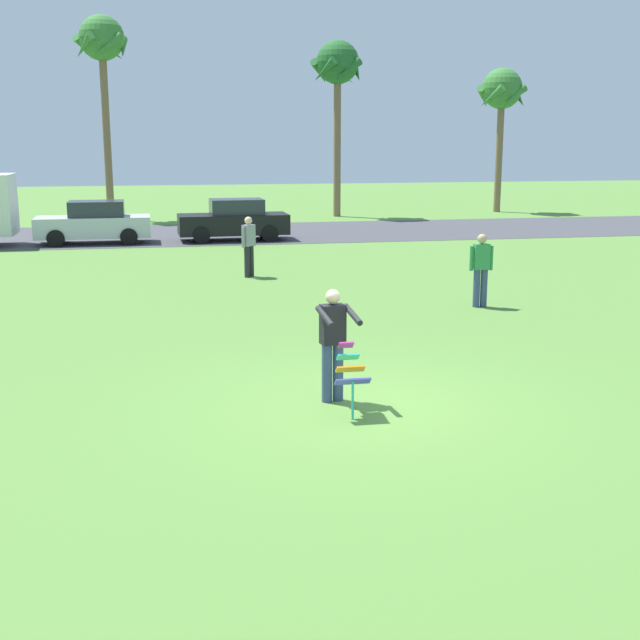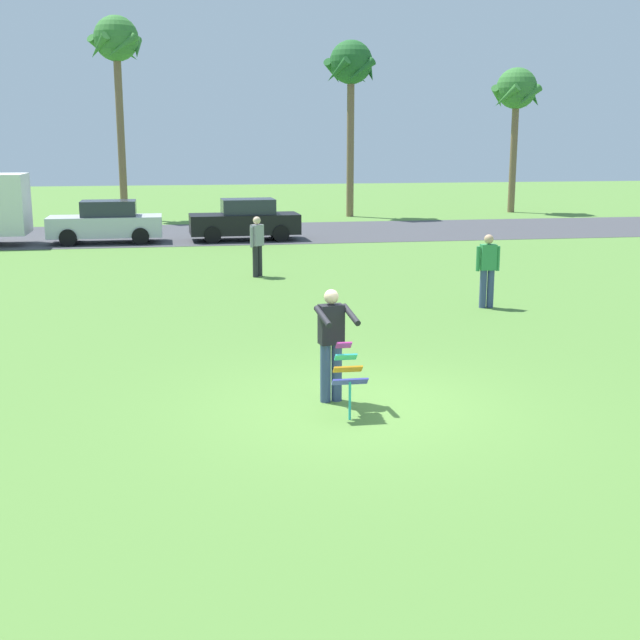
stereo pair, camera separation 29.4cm
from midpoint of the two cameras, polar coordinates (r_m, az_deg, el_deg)
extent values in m
plane|color=#568438|center=(12.63, 2.17, -5.84)|extent=(120.00, 120.00, 0.00)
cube|color=#424247|center=(35.27, -6.46, 5.87)|extent=(120.00, 8.00, 0.01)
cylinder|color=#384772|center=(12.73, 0.57, -3.56)|extent=(0.16, 0.16, 0.90)
cylinder|color=#384772|center=(12.67, -0.19, -3.64)|extent=(0.16, 0.16, 0.90)
cube|color=black|center=(12.51, 0.20, -0.29)|extent=(0.39, 0.28, 0.60)
sphere|color=beige|center=(12.43, 0.20, 1.60)|extent=(0.22, 0.22, 0.22)
cylinder|color=black|center=(12.33, 1.56, 0.38)|extent=(0.19, 0.59, 0.24)
cylinder|color=black|center=(12.17, -0.36, 0.23)|extent=(0.19, 0.59, 0.24)
cube|color=#D83399|center=(12.20, 1.08, -1.71)|extent=(0.23, 0.14, 0.12)
cube|color=#33BFBF|center=(12.08, 1.23, -2.52)|extent=(0.32, 0.14, 0.12)
cube|color=orange|center=(11.96, 1.38, -3.35)|extent=(0.42, 0.15, 0.12)
cube|color=#4C4CCC|center=(11.85, 1.54, -4.19)|extent=(0.51, 0.15, 0.12)
cylinder|color=#33BFBF|center=(11.93, 1.53, -5.49)|extent=(0.04, 0.04, 0.56)
cube|color=silver|center=(32.81, -15.42, 6.14)|extent=(4.22, 1.75, 0.76)
cube|color=#282D38|center=(32.74, -15.22, 7.30)|extent=(2.03, 1.42, 0.60)
cylinder|color=black|center=(32.16, -17.79, 5.30)|extent=(0.64, 0.23, 0.64)
cylinder|color=black|center=(33.75, -17.52, 5.63)|extent=(0.64, 0.23, 0.64)
cylinder|color=black|center=(31.99, -13.14, 5.54)|extent=(0.64, 0.23, 0.64)
cylinder|color=black|center=(33.59, -13.08, 5.85)|extent=(0.64, 0.23, 0.64)
cube|color=black|center=(32.83, -6.19, 6.51)|extent=(4.25, 1.83, 0.76)
cube|color=#282D38|center=(32.78, -5.95, 7.67)|extent=(2.06, 1.46, 0.60)
cylinder|color=black|center=(31.94, -8.33, 5.72)|extent=(0.65, 0.24, 0.64)
cylinder|color=black|center=(33.54, -8.56, 6.02)|extent=(0.65, 0.24, 0.64)
cylinder|color=black|center=(32.24, -3.69, 5.88)|extent=(0.65, 0.24, 0.64)
cylinder|color=black|center=(33.83, -4.13, 6.18)|extent=(0.65, 0.24, 0.64)
cylinder|color=brown|center=(42.32, -14.52, 12.24)|extent=(0.36, 0.36, 8.27)
sphere|color=#387A33|center=(42.57, -14.84, 18.08)|extent=(2.10, 2.10, 2.10)
cone|color=#387A33|center=(42.48, -13.47, 17.55)|extent=(0.44, 1.56, 1.28)
cone|color=#387A33|center=(43.40, -14.33, 17.39)|extent=(1.62, 0.90, 1.28)
cone|color=#387A33|center=(43.12, -15.83, 17.34)|extent=(1.27, 1.52, 1.28)
cone|color=#387A33|center=(42.02, -15.95, 17.48)|extent=(1.27, 1.52, 1.28)
cone|color=#387A33|center=(41.61, -14.47, 17.61)|extent=(1.62, 0.90, 1.28)
cylinder|color=brown|center=(42.57, 0.98, 11.97)|extent=(0.36, 0.36, 7.31)
sphere|color=#236028|center=(42.72, 1.00, 17.14)|extent=(2.10, 2.10, 2.10)
cone|color=#236028|center=(42.89, 2.29, 16.51)|extent=(0.44, 1.56, 1.28)
cone|color=#236028|center=(43.63, 1.13, 16.45)|extent=(1.62, 0.90, 1.28)
cone|color=#236028|center=(43.08, -0.21, 16.50)|extent=(1.27, 1.52, 1.28)
cone|color=#236028|center=(41.99, 0.09, 16.61)|extent=(1.27, 1.52, 1.28)
cone|color=#236028|center=(41.87, 1.67, 16.62)|extent=(1.62, 0.90, 1.28)
cylinder|color=brown|center=(46.20, 11.91, 11.06)|extent=(0.36, 0.36, 6.21)
sphere|color=#387A33|center=(46.26, 12.10, 15.15)|extent=(2.10, 2.10, 2.10)
cone|color=#387A33|center=(46.61, 13.19, 14.52)|extent=(0.44, 1.56, 1.28)
cone|color=#387A33|center=(47.18, 11.98, 14.55)|extent=(1.62, 0.90, 1.28)
cone|color=#387A33|center=(46.47, 10.90, 14.63)|extent=(1.27, 1.52, 1.28)
cone|color=#387A33|center=(45.43, 11.43, 14.67)|extent=(1.27, 1.52, 1.28)
cone|color=#387A33|center=(45.52, 12.88, 14.60)|extent=(1.62, 0.90, 1.28)
cylinder|color=#26262B|center=(24.07, -5.34, 3.97)|extent=(0.16, 0.16, 0.90)
cylinder|color=#26262B|center=(24.21, -5.06, 4.02)|extent=(0.16, 0.16, 0.90)
cube|color=gray|center=(24.04, -5.23, 5.76)|extent=(0.41, 0.41, 0.60)
sphere|color=beige|center=(24.00, -5.25, 6.76)|extent=(0.22, 0.22, 0.22)
cylinder|color=gray|center=(23.87, -5.60, 5.62)|extent=(0.09, 0.09, 0.58)
cylinder|color=gray|center=(24.23, -4.86, 5.73)|extent=(0.09, 0.09, 0.58)
cylinder|color=#384772|center=(20.06, 10.19, 2.14)|extent=(0.16, 0.16, 0.90)
cylinder|color=#384772|center=(20.12, 10.67, 2.15)|extent=(0.16, 0.16, 0.90)
cube|color=#338C4C|center=(19.98, 10.52, 4.26)|extent=(0.37, 0.23, 0.60)
sphere|color=tan|center=(19.92, 10.56, 5.46)|extent=(0.22, 0.22, 0.22)
cylinder|color=#338C4C|center=(19.90, 9.86, 4.16)|extent=(0.09, 0.09, 0.58)
cylinder|color=#338C4C|center=(20.06, 11.16, 4.17)|extent=(0.09, 0.09, 0.58)
camera|label=1|loc=(0.15, -90.62, -0.14)|focal=47.02mm
camera|label=2|loc=(0.15, 89.38, 0.14)|focal=47.02mm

